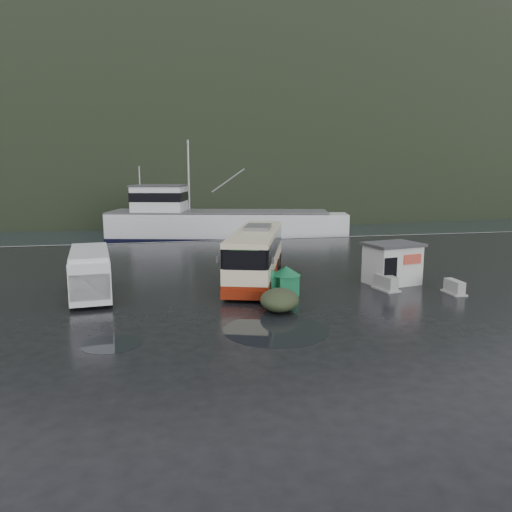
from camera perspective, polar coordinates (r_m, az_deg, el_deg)
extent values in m
plane|color=black|center=(25.41, -2.52, -4.58)|extent=(160.00, 160.00, 0.00)
cube|color=black|center=(134.48, -10.50, 6.98)|extent=(300.00, 180.00, 0.02)
cube|color=#999993|center=(44.91, -6.83, 1.67)|extent=(160.00, 0.60, 1.50)
ellipsoid|color=black|center=(274.71, -9.34, 8.39)|extent=(780.00, 540.00, 570.00)
cylinder|color=black|center=(20.17, 2.28, -8.42)|extent=(4.25, 4.25, 0.01)
cylinder|color=black|center=(19.36, -16.22, -9.61)|extent=(2.22, 2.22, 0.01)
cylinder|color=black|center=(30.57, 2.63, -2.10)|extent=(2.90, 2.90, 0.01)
cylinder|color=black|center=(31.23, -0.84, -1.83)|extent=(3.41, 3.41, 0.01)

